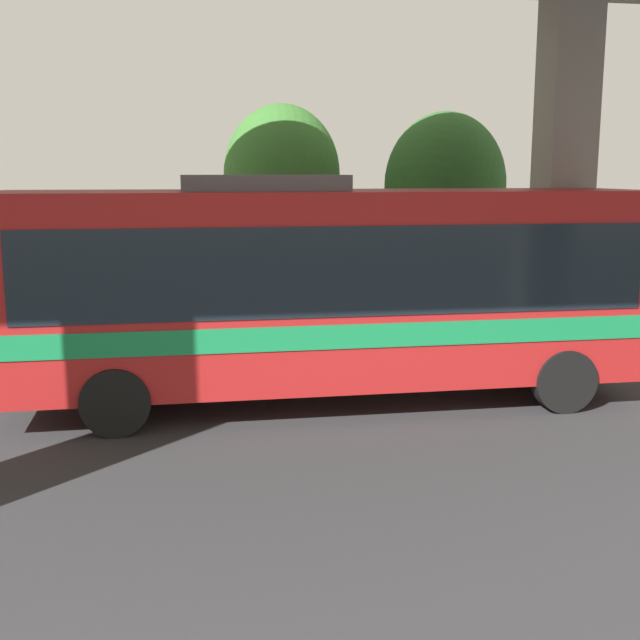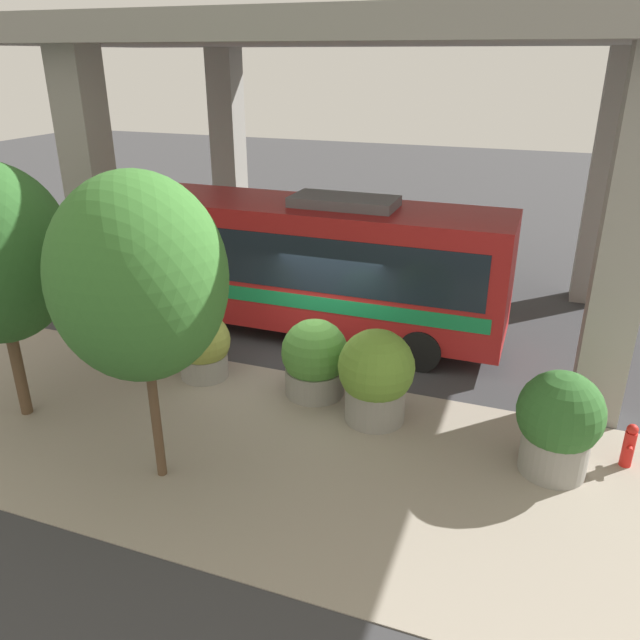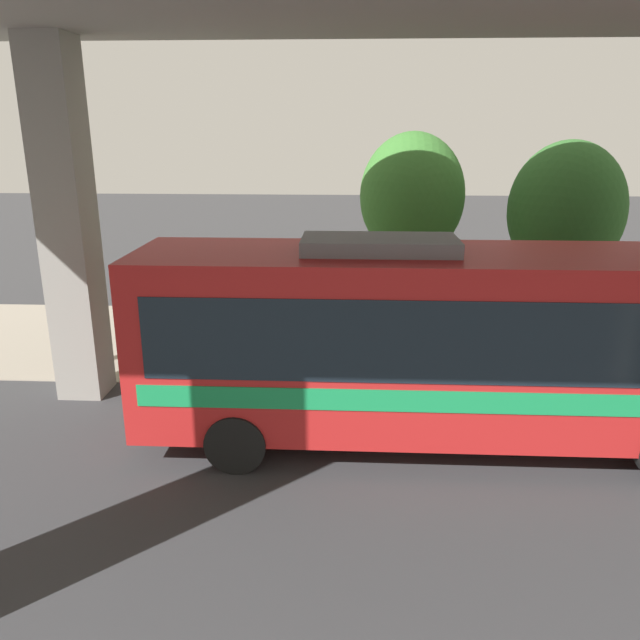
% 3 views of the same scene
% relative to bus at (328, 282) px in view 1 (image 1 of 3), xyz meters
% --- Properties ---
extents(ground_plane, '(80.00, 80.00, 0.00)m').
position_rel_bus_xyz_m(ground_plane, '(-2.34, -1.09, -1.99)').
color(ground_plane, '#38383A').
rests_on(ground_plane, ground).
extents(sidewalk_strip, '(6.00, 40.00, 0.02)m').
position_rel_bus_xyz_m(sidewalk_strip, '(-5.34, -1.09, -1.98)').
color(sidewalk_strip, gray).
rests_on(sidewalk_strip, ground).
extents(bus, '(2.58, 10.13, 3.67)m').
position_rel_bus_xyz_m(bus, '(0.00, 0.00, 0.00)').
color(bus, '#B21E1E').
rests_on(bus, ground).
extents(planter_front, '(1.42, 1.42, 1.71)m').
position_rel_bus_xyz_m(planter_front, '(-3.03, -1.39, -1.17)').
color(planter_front, gray).
rests_on(planter_front, ground).
extents(planter_back, '(1.51, 1.51, 1.94)m').
position_rel_bus_xyz_m(planter_back, '(-3.60, -2.89, -1.00)').
color(planter_back, gray).
rests_on(planter_back, ground).
extents(planter_extra, '(1.25, 1.25, 1.53)m').
position_rel_bus_xyz_m(planter_extra, '(-3.18, 1.24, -1.24)').
color(planter_extra, gray).
rests_on(planter_extra, ground).
extents(street_tree_near, '(2.84, 2.84, 5.11)m').
position_rel_bus_xyz_m(street_tree_near, '(-5.85, 3.87, 1.41)').
color(street_tree_near, brown).
rests_on(street_tree_near, ground).
extents(street_tree_far, '(2.74, 2.74, 5.29)m').
position_rel_bus_xyz_m(street_tree_far, '(-6.63, 0.11, 1.66)').
color(street_tree_far, brown).
rests_on(street_tree_far, ground).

